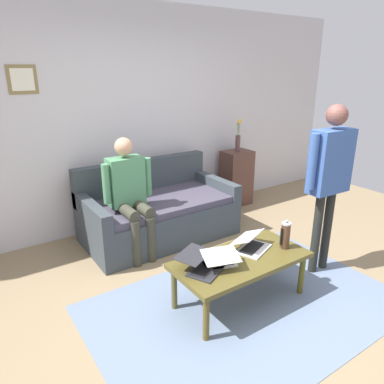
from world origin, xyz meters
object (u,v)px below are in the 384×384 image
object	(u,v)px
laptop_left	(218,260)
laptop_center	(251,245)
french_press	(285,235)
coffee_table	(241,263)
couch	(157,212)
laptop_right	(202,265)
side_shelf	(236,178)
person_seated	(130,191)
flower_vase	(238,138)
person_standing	(330,169)

from	to	relation	value
laptop_left	laptop_center	distance (m)	0.42
french_press	coffee_table	bearing A→B (deg)	-9.94
laptop_center	couch	bearing A→B (deg)	-84.57
coffee_table	laptop_right	bearing A→B (deg)	-5.53
laptop_left	coffee_table	bearing A→B (deg)	174.21
couch	laptop_left	size ratio (longest dim) A/B	4.80
side_shelf	person_seated	xyz separation A→B (m)	(1.94, 0.53, 0.32)
flower_vase	person_standing	distance (m)	1.98
laptop_left	couch	bearing A→B (deg)	-100.13
flower_vase	french_press	bearing A→B (deg)	60.36
side_shelf	flower_vase	size ratio (longest dim) A/B	1.76
coffee_table	flower_vase	bearing A→B (deg)	-129.76
laptop_center	french_press	bearing A→B (deg)	149.50
laptop_right	couch	bearing A→B (deg)	-105.75
flower_vase	laptop_left	bearing A→B (deg)	45.90
laptop_right	person_standing	bearing A→B (deg)	176.45
laptop_center	french_press	world-z (taller)	french_press
laptop_left	side_shelf	distance (m)	2.55
couch	coffee_table	distance (m)	1.56
person_seated	person_standing	bearing A→B (deg)	135.77
french_press	person_standing	xyz separation A→B (m)	(-0.57, -0.03, 0.51)
flower_vase	coffee_table	bearing A→B (deg)	50.24
couch	laptop_right	xyz separation A→B (m)	(0.43, 1.52, 0.17)
laptop_center	person_standing	xyz separation A→B (m)	(-0.83, 0.13, 0.59)
flower_vase	person_seated	bearing A→B (deg)	15.13
flower_vase	side_shelf	bearing A→B (deg)	-64.84
laptop_left	flower_vase	xyz separation A→B (m)	(-1.77, -1.83, 0.54)
couch	person_seated	bearing A→B (deg)	27.07
coffee_table	french_press	distance (m)	0.48
flower_vase	person_seated	size ratio (longest dim) A/B	0.36
couch	laptop_center	bearing A→B (deg)	95.43
couch	flower_vase	xyz separation A→B (m)	(-1.50, -0.30, 0.70)
laptop_left	laptop_right	bearing A→B (deg)	-5.15
laptop_right	person_seated	xyz separation A→B (m)	(0.02, -1.29, 0.26)
laptop_center	side_shelf	distance (m)	2.24
laptop_center	person_standing	bearing A→B (deg)	171.41
person_standing	side_shelf	bearing A→B (deg)	-105.55
couch	person_seated	size ratio (longest dim) A/B	1.37
laptop_right	flower_vase	size ratio (longest dim) A/B	0.95
flower_vase	person_standing	world-z (taller)	person_standing
couch	person_seated	distance (m)	0.66
laptop_left	laptop_right	size ratio (longest dim) A/B	0.84
laptop_left	flower_vase	distance (m)	2.60
coffee_table	person_standing	size ratio (longest dim) A/B	0.72
laptop_left	person_seated	world-z (taller)	person_seated
coffee_table	side_shelf	size ratio (longest dim) A/B	1.46
coffee_table	couch	bearing A→B (deg)	-91.55
laptop_left	person_seated	size ratio (longest dim) A/B	0.29
laptop_center	person_seated	xyz separation A→B (m)	(0.59, -1.25, 0.26)
laptop_right	person_standing	distance (m)	1.52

